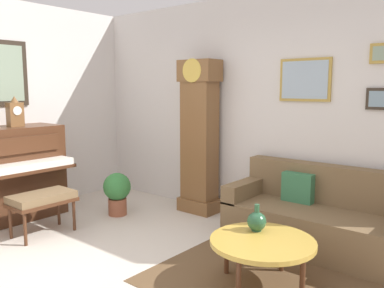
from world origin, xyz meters
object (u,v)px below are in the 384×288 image
Objects in this scene: piano at (3,174)px; couch at (320,219)px; green_jug at (257,221)px; potted_plant at (117,191)px; mantel_clock at (15,113)px; piano_bench at (42,200)px; grandfather_clock at (199,141)px; coffee_table at (262,243)px.

piano is 0.76× the size of couch.
green_jug is (3.17, 0.73, -0.10)m from piano.
couch is at bearing 14.29° from potted_plant.
mantel_clock is at bearing 89.49° from piano.
piano reaches higher than piano_bench.
grandfather_clock is (1.62, 1.87, 0.37)m from piano.
piano is 1.41m from potted_plant.
coffee_table is at bearing -37.23° from grandfather_clock.
grandfather_clock is at bearing 174.15° from couch.
potted_plant is at bearing -165.71° from couch.
couch is at bearing 23.88° from mantel_clock.
green_jug is at bearing -8.21° from potted_plant.
piano_bench is 0.34× the size of grandfather_clock.
potted_plant is at bearing 44.09° from mantel_clock.
grandfather_clock is at bearing 47.93° from potted_plant.
couch reaches higher than coffee_table.
piano_bench is 2.48m from green_jug.
grandfather_clock reaches higher than potted_plant.
green_jug is at bearing 134.35° from coffee_table.
piano is 0.78m from mantel_clock.
coffee_table is at bearing -92.63° from couch.
couch is 7.92× the size of green_jug.
potted_plant is (-2.48, -0.63, 0.01)m from couch.
green_jug is (2.38, 0.67, 0.09)m from piano_bench.
grandfather_clock is (0.83, 1.82, 0.56)m from piano_bench.
coffee_table is 2.48m from potted_plant.
piano is 2.51m from grandfather_clock.
piano_bench is 2.92× the size of green_jug.
coffee_table is 3.67× the size of green_jug.
coffee_table is at bearing -11.16° from potted_plant.
grandfather_clock reaches higher than piano_bench.
piano is 2.06× the size of piano_bench.
green_jug is (3.17, 0.53, -0.86)m from mantel_clock.
potted_plant is (-0.73, -0.81, -0.64)m from grandfather_clock.
grandfather_clock is 2.21m from coffee_table.
piano is 3.26m from green_jug.
mantel_clock is (-3.37, -1.49, 1.04)m from couch.
mantel_clock is (-3.32, -0.38, 0.97)m from coffee_table.
mantel_clock is at bearing -173.45° from coffee_table.
green_jug is at bearing 15.82° from piano_bench.
green_jug is 2.31m from potted_plant.
couch is (2.58, 1.64, -0.09)m from piano_bench.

